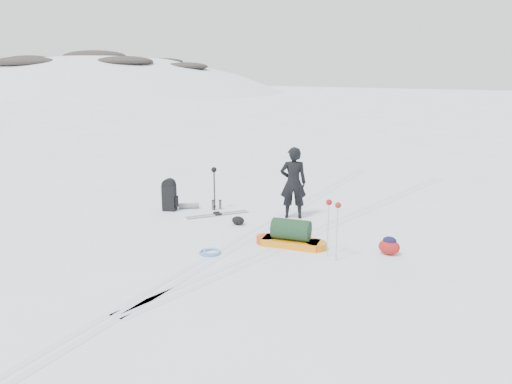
{
  "coord_description": "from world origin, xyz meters",
  "views": [
    {
      "loc": [
        6.26,
        -9.94,
        3.91
      ],
      "look_at": [
        -0.17,
        0.27,
        0.95
      ],
      "focal_mm": 35.0,
      "sensor_mm": 36.0,
      "label": 1
    }
  ],
  "objects_px": {
    "pulk_sled": "(291,236)",
    "ski_poles_black": "(214,175)",
    "expedition_rucksack": "(172,196)",
    "skier": "(293,183)"
  },
  "relations": [
    {
      "from": "skier",
      "to": "pulk_sled",
      "type": "xyz_separation_m",
      "value": [
        1.03,
        -2.01,
        -0.73
      ]
    },
    {
      "from": "pulk_sled",
      "to": "ski_poles_black",
      "type": "relative_size",
      "value": 1.37
    },
    {
      "from": "skier",
      "to": "pulk_sled",
      "type": "relative_size",
      "value": 1.13
    },
    {
      "from": "ski_poles_black",
      "to": "expedition_rucksack",
      "type": "bearing_deg",
      "value": -132.12
    },
    {
      "from": "pulk_sled",
      "to": "expedition_rucksack",
      "type": "relative_size",
      "value": 1.85
    },
    {
      "from": "skier",
      "to": "ski_poles_black",
      "type": "bearing_deg",
      "value": -19.16
    },
    {
      "from": "pulk_sled",
      "to": "ski_poles_black",
      "type": "distance_m",
      "value": 3.69
    },
    {
      "from": "pulk_sled",
      "to": "skier",
      "type": "bearing_deg",
      "value": 104.96
    },
    {
      "from": "skier",
      "to": "ski_poles_black",
      "type": "height_order",
      "value": "skier"
    },
    {
      "from": "skier",
      "to": "pulk_sled",
      "type": "bearing_deg",
      "value": 85.03
    }
  ]
}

